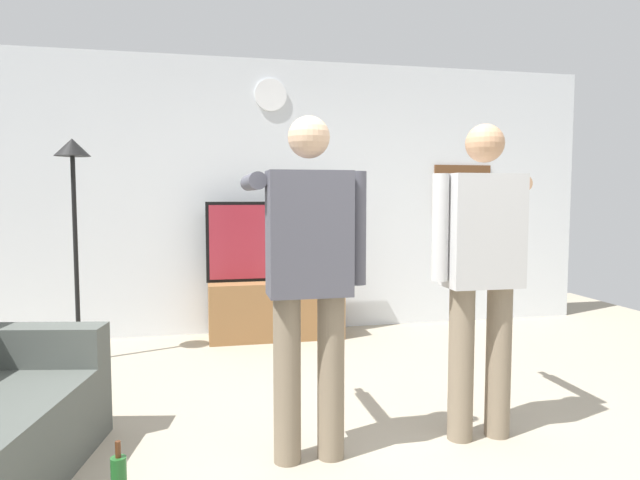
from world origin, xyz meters
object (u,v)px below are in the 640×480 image
object	(u,v)px
television	(275,241)
person_standing_nearer_lamp	(308,268)
framed_picture	(462,191)
wall_clock	(271,95)
tv_stand	(276,310)
person_standing_nearer_couch	(481,262)
floor_lamp	(74,203)

from	to	relation	value
television	person_standing_nearer_lamp	distance (m)	2.55
framed_picture	person_standing_nearer_lamp	world-z (taller)	person_standing_nearer_lamp
wall_clock	framed_picture	xyz separation A→B (m)	(2.05, 0.00, -0.93)
framed_picture	person_standing_nearer_lamp	bearing A→B (deg)	-128.56
tv_stand	person_standing_nearer_lamp	distance (m)	2.60
person_standing_nearer_couch	television	bearing A→B (deg)	108.28
television	floor_lamp	bearing A→B (deg)	-164.37
television	person_standing_nearer_lamp	world-z (taller)	person_standing_nearer_lamp
tv_stand	framed_picture	world-z (taller)	framed_picture
person_standing_nearer_lamp	person_standing_nearer_couch	world-z (taller)	person_standing_nearer_lamp
television	wall_clock	size ratio (longest dim) A/B	4.13
framed_picture	person_standing_nearer_lamp	distance (m)	3.59
wall_clock	person_standing_nearer_couch	bearing A→B (deg)	-73.26
television	wall_clock	world-z (taller)	wall_clock
wall_clock	person_standing_nearer_couch	world-z (taller)	wall_clock
floor_lamp	person_standing_nearer_lamp	xyz separation A→B (m)	(1.52, -2.07, -0.30)
television	wall_clock	distance (m)	1.44
person_standing_nearer_lamp	floor_lamp	bearing A→B (deg)	126.36
floor_lamp	wall_clock	bearing A→B (deg)	22.97
tv_stand	framed_picture	xyz separation A→B (m)	(2.05, 0.30, 1.14)
wall_clock	floor_lamp	world-z (taller)	wall_clock
framed_picture	person_standing_nearer_lamp	size ratio (longest dim) A/B	0.36
television	framed_picture	bearing A→B (deg)	6.90
framed_picture	television	bearing A→B (deg)	-173.10
tv_stand	framed_picture	bearing A→B (deg)	8.17
framed_picture	floor_lamp	bearing A→B (deg)	-169.10
tv_stand	person_standing_nearer_lamp	world-z (taller)	person_standing_nearer_lamp
wall_clock	framed_picture	world-z (taller)	wall_clock
wall_clock	floor_lamp	distance (m)	2.11
framed_picture	floor_lamp	xyz separation A→B (m)	(-3.74, -0.72, -0.11)
tv_stand	wall_clock	world-z (taller)	wall_clock
person_standing_nearer_lamp	framed_picture	bearing A→B (deg)	51.44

